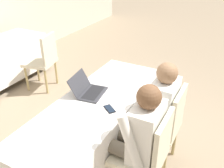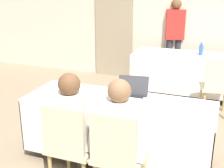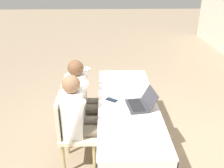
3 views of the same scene
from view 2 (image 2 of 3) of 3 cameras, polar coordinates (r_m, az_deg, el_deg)
name	(u,v)px [view 2 (image 2 of 3)]	position (r m, az deg, el deg)	size (l,w,h in m)	color
ground_plane	(118,159)	(3.66, 1.08, -13.59)	(24.00, 24.00, 0.00)	gray
wall_back	(173,12)	(6.06, 11.11, 12.84)	(12.00, 0.06, 2.70)	beige
curtain_panel	(114,11)	(6.30, 0.32, 13.19)	(0.78, 0.04, 2.65)	gray
conference_table_near	(118,116)	(3.40, 1.14, -5.80)	(2.03, 0.71, 0.72)	white
conference_table_far	(193,65)	(5.47, 14.66, 3.33)	(2.03, 0.71, 0.72)	white
laptop	(132,94)	(3.41, 3.61, -1.82)	(0.38, 0.36, 0.20)	#333338
cell_phone	(107,106)	(3.18, -1.01, -4.07)	(0.14, 0.16, 0.01)	black
paper_beside_laptop	(80,94)	(3.53, -5.93, -1.80)	(0.23, 0.31, 0.00)	white
paper_centre_table	(110,98)	(3.39, -0.43, -2.63)	(0.28, 0.34, 0.00)	white
water_bottle	(201,49)	(5.43, 15.99, 6.21)	(0.07, 0.07, 0.24)	#2D5BB7
chair_near_left	(71,143)	(2.96, -7.58, -10.63)	(0.44, 0.44, 0.93)	tan
chair_near_right	(118,152)	(2.79, 1.08, -12.40)	(0.44, 0.44, 0.93)	tan
chair_far_spare	(218,84)	(4.70, 18.74, 0.01)	(0.52, 0.52, 0.93)	tan
person_checkered_shirt	(75,123)	(2.97, -6.77, -7.04)	(0.50, 0.52, 1.19)	#665B4C
person_white_shirt	(122,131)	(2.80, 1.83, -8.57)	(0.50, 0.52, 1.19)	#665B4C
person_red_shirt	(174,36)	(6.08, 11.34, 8.67)	(0.38, 0.29, 1.59)	#33333D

